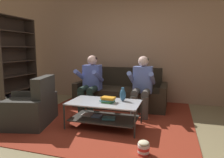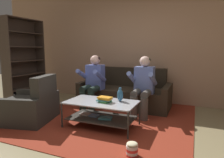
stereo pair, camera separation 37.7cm
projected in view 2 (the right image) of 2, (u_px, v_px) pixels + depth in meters
ground at (93, 137)px, 2.99m from camera, size 16.80×16.80×0.00m
back_partition at (139, 44)px, 5.03m from camera, size 8.40×0.12×2.90m
couch at (125, 94)px, 4.65m from camera, size 2.06×0.88×0.88m
person_seated_left at (93, 80)px, 4.34m from camera, size 0.50×0.58×1.18m
person_seated_right at (143, 84)px, 3.91m from camera, size 0.50×0.58×1.18m
coffee_table at (101, 110)px, 3.39m from camera, size 1.19×0.66×0.44m
area_rug at (113, 116)px, 3.95m from camera, size 3.00×3.31×0.01m
vase at (120, 95)px, 3.37m from camera, size 0.10×0.10×0.23m
book_stack at (105, 99)px, 3.32m from camera, size 0.26×0.20×0.09m
bookshelf at (22, 64)px, 5.06m from camera, size 0.35×1.11×2.07m
armchair at (29, 107)px, 3.66m from camera, size 1.06×1.08×0.85m
popcorn_tub at (132, 149)px, 2.45m from camera, size 0.15×0.15×0.19m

